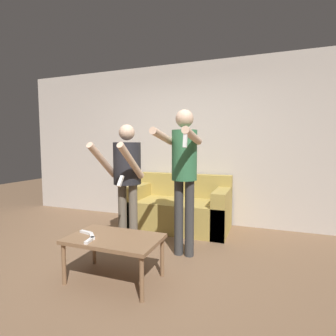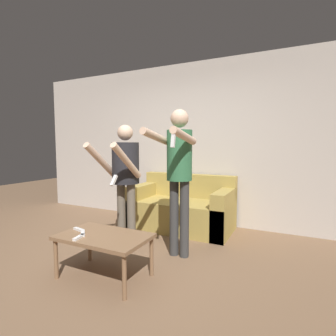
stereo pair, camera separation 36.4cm
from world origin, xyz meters
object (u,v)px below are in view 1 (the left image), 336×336
object	(u,v)px
person_standing_right	(184,166)
coffee_table	(114,242)
couch	(179,209)
remote_mid	(92,236)
remote_near	(90,240)
remote_far	(86,232)
person_standing_left	(126,171)

from	to	relation	value
person_standing_right	coffee_table	xyz separation A→B (m)	(-0.47, -0.78, -0.69)
couch	remote_mid	world-z (taller)	couch
couch	remote_near	bearing A→B (deg)	-96.85
remote_near	remote_mid	bearing A→B (deg)	114.68
couch	remote_far	size ratio (longest dim) A/B	10.21
person_standing_right	coffee_table	distance (m)	1.14
remote_near	person_standing_right	bearing A→B (deg)	57.34
person_standing_left	remote_near	bearing A→B (deg)	-81.57
remote_mid	person_standing_left	bearing A→B (deg)	96.47
person_standing_right	remote_mid	distance (m)	1.26
remote_near	remote_mid	world-z (taller)	same
remote_mid	couch	bearing A→B (deg)	81.46
couch	coffee_table	xyz separation A→B (m)	(-0.09, -1.79, 0.09)
remote_mid	person_standing_right	bearing A→B (deg)	52.60
coffee_table	remote_near	distance (m)	0.24
person_standing_right	remote_near	size ratio (longest dim) A/B	11.24
remote_near	remote_far	world-z (taller)	same
person_standing_left	remote_far	bearing A→B (deg)	-92.00
person_standing_left	remote_mid	world-z (taller)	person_standing_left
couch	remote_far	xyz separation A→B (m)	(-0.41, -1.80, 0.15)
couch	coffee_table	world-z (taller)	couch
person_standing_left	person_standing_right	world-z (taller)	person_standing_right
remote_mid	remote_far	distance (m)	0.15
couch	remote_mid	bearing A→B (deg)	-98.54
remote_near	remote_far	size ratio (longest dim) A/B	1.00
person_standing_left	remote_far	distance (m)	0.96
person_standing_left	remote_mid	size ratio (longest dim) A/B	11.80
couch	person_standing_right	xyz separation A→B (m)	(0.38, -1.01, 0.78)
person_standing_left	person_standing_right	bearing A→B (deg)	-0.08
couch	remote_near	xyz separation A→B (m)	(-0.24, -1.97, 0.15)
person_standing_left	remote_near	world-z (taller)	person_standing_left
remote_far	person_standing_right	bearing A→B (deg)	45.09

